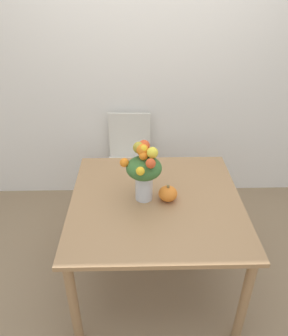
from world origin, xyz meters
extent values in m
plane|color=#8E7556|center=(0.00, 0.00, 0.00)|extent=(12.00, 12.00, 0.00)
cube|color=white|center=(0.00, 1.22, 1.35)|extent=(8.00, 0.06, 2.70)
cube|color=#9E754C|center=(0.00, 0.00, 0.74)|extent=(1.15, 1.15, 0.03)
cylinder|color=#9E754C|center=(-0.52, -0.51, 0.36)|extent=(0.06, 0.06, 0.73)
cylinder|color=#9E754C|center=(0.52, -0.51, 0.36)|extent=(0.06, 0.06, 0.73)
cylinder|color=#9E754C|center=(-0.52, 0.51, 0.36)|extent=(0.06, 0.06, 0.73)
cylinder|color=#9E754C|center=(0.52, 0.51, 0.36)|extent=(0.06, 0.06, 0.73)
cylinder|color=silver|center=(-0.08, 0.02, 0.85)|extent=(0.12, 0.12, 0.19)
cylinder|color=silver|center=(-0.08, 0.02, 0.80)|extent=(0.10, 0.10, 0.08)
cylinder|color=#38662D|center=(-0.06, 0.02, 0.89)|extent=(0.01, 0.00, 0.24)
cylinder|color=#38662D|center=(-0.07, 0.05, 0.89)|extent=(0.01, 0.01, 0.24)
cylinder|color=#38662D|center=(-0.10, 0.04, 0.89)|extent=(0.01, 0.01, 0.24)
cylinder|color=#38662D|center=(-0.10, 0.01, 0.89)|extent=(0.01, 0.01, 0.24)
cylinder|color=#38662D|center=(-0.07, 0.00, 0.89)|extent=(0.01, 0.01, 0.24)
ellipsoid|color=#38662D|center=(-0.08, 0.02, 1.00)|extent=(0.23, 0.23, 0.14)
sphere|color=#D64C23|center=(-0.04, -0.07, 1.08)|extent=(0.06, 0.06, 0.06)
sphere|color=yellow|center=(-0.03, 0.00, 1.12)|extent=(0.07, 0.07, 0.07)
sphere|color=#AD9E33|center=(-0.11, 0.06, 1.13)|extent=(0.07, 0.07, 0.07)
sphere|color=orange|center=(-0.21, 0.03, 1.03)|extent=(0.06, 0.06, 0.06)
sphere|color=#D64C23|center=(-0.03, 0.06, 1.08)|extent=(0.06, 0.06, 0.06)
sphere|color=orange|center=(-0.09, 0.04, 1.12)|extent=(0.08, 0.08, 0.08)
sphere|color=orange|center=(-0.09, 0.01, 1.09)|extent=(0.06, 0.06, 0.06)
sphere|color=yellow|center=(-0.09, 0.03, 1.13)|extent=(0.06, 0.06, 0.06)
sphere|color=#D64C23|center=(-0.08, 0.08, 1.13)|extent=(0.08, 0.08, 0.08)
sphere|color=#AD9E33|center=(-0.11, 0.09, 1.11)|extent=(0.08, 0.08, 0.08)
sphere|color=yellow|center=(-0.11, -0.10, 1.05)|extent=(0.05, 0.05, 0.05)
ellipsoid|color=orange|center=(0.08, 0.00, 0.81)|extent=(0.13, 0.13, 0.10)
cylinder|color=brown|center=(0.08, 0.00, 0.86)|extent=(0.02, 0.02, 0.02)
cube|color=silver|center=(-0.21, 0.90, 0.46)|extent=(0.44, 0.44, 0.02)
cylinder|color=silver|center=(-0.39, 0.73, 0.22)|extent=(0.04, 0.04, 0.45)
cylinder|color=silver|center=(-0.05, 0.72, 0.22)|extent=(0.04, 0.04, 0.45)
cylinder|color=silver|center=(-0.37, 1.07, 0.22)|extent=(0.04, 0.04, 0.45)
cylinder|color=silver|center=(-0.03, 1.06, 0.22)|extent=(0.04, 0.04, 0.45)
cube|color=silver|center=(-0.20, 1.10, 0.70)|extent=(0.40, 0.04, 0.47)
camera|label=1|loc=(-0.12, -1.76, 2.10)|focal=35.00mm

